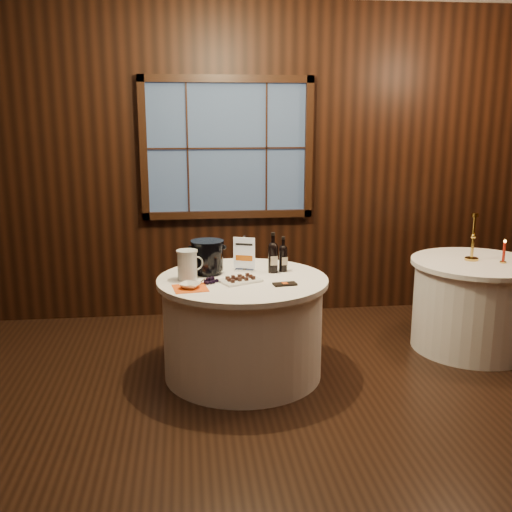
{
  "coord_description": "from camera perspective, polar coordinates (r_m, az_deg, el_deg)",
  "views": [
    {
      "loc": [
        -0.41,
        -3.3,
        1.96
      ],
      "look_at": [
        0.09,
        0.9,
        0.96
      ],
      "focal_mm": 42.0,
      "sensor_mm": 36.0,
      "label": 1
    }
  ],
  "objects": [
    {
      "name": "main_table",
      "position": [
        4.59,
        -1.27,
        -6.71
      ],
      "size": [
        1.28,
        1.28,
        0.77
      ],
      "color": "white",
      "rests_on": "ground"
    },
    {
      "name": "ground",
      "position": [
        3.86,
        0.27,
        -17.22
      ],
      "size": [
        6.0,
        6.0,
        0.0
      ],
      "primitive_type": "plane",
      "color": "black",
      "rests_on": "ground"
    },
    {
      "name": "side_table",
      "position": [
        5.42,
        20.01,
        -4.37
      ],
      "size": [
        1.08,
        1.08,
        0.77
      ],
      "color": "white",
      "rests_on": "ground"
    },
    {
      "name": "brass_candlestick",
      "position": [
        5.31,
        19.94,
        1.14
      ],
      "size": [
        0.11,
        0.11,
        0.4
      ],
      "color": "gold",
      "rests_on": "side_table"
    },
    {
      "name": "grape_bunch",
      "position": [
        4.32,
        -4.27,
        -2.4
      ],
      "size": [
        0.18,
        0.11,
        0.04
      ],
      "rotation": [
        0.0,
        0.0,
        0.41
      ],
      "color": "black",
      "rests_on": "main_table"
    },
    {
      "name": "orange_napkin",
      "position": [
        4.23,
        -6.28,
        -3.06
      ],
      "size": [
        0.27,
        0.27,
        0.0
      ],
      "primitive_type": "cube",
      "rotation": [
        0.0,
        0.0,
        0.15
      ],
      "color": "#E45213",
      "rests_on": "main_table"
    },
    {
      "name": "back_wall",
      "position": [
        5.81,
        -2.76,
        9.19
      ],
      "size": [
        6.0,
        0.1,
        3.0
      ],
      "color": "black",
      "rests_on": "ground"
    },
    {
      "name": "ice_bucket",
      "position": [
        4.57,
        -4.65,
        -0.03
      ],
      "size": [
        0.26,
        0.26,
        0.26
      ],
      "color": "black",
      "rests_on": "main_table"
    },
    {
      "name": "red_candle",
      "position": [
        5.32,
        22.53,
        0.2
      ],
      "size": [
        0.05,
        0.05,
        0.19
      ],
      "color": "gold",
      "rests_on": "side_table"
    },
    {
      "name": "sign_stand",
      "position": [
        4.65,
        -1.09,
        -0.3
      ],
      "size": [
        0.16,
        0.13,
        0.28
      ],
      "rotation": [
        0.0,
        0.0,
        -0.35
      ],
      "color": "silver",
      "rests_on": "main_table"
    },
    {
      "name": "cracker_bowl",
      "position": [
        4.23,
        -6.29,
        -2.81
      ],
      "size": [
        0.19,
        0.19,
        0.03
      ],
      "primitive_type": "imported",
      "rotation": [
        0.0,
        0.0,
        -0.41
      ],
      "color": "white",
      "rests_on": "orange_napkin"
    },
    {
      "name": "port_bottle_left",
      "position": [
        4.6,
        1.63,
        0.07
      ],
      "size": [
        0.07,
        0.08,
        0.31
      ],
      "rotation": [
        0.0,
        0.0,
        0.11
      ],
      "color": "black",
      "rests_on": "main_table"
    },
    {
      "name": "chocolate_box",
      "position": [
        4.29,
        2.77,
        -2.69
      ],
      "size": [
        0.18,
        0.11,
        0.01
      ],
      "primitive_type": "cube",
      "rotation": [
        0.0,
        0.0,
        0.14
      ],
      "color": "black",
      "rests_on": "main_table"
    },
    {
      "name": "chocolate_plate",
      "position": [
        4.37,
        -1.53,
        -2.25
      ],
      "size": [
        0.34,
        0.29,
        0.04
      ],
      "rotation": [
        0.0,
        0.0,
        0.43
      ],
      "color": "white",
      "rests_on": "main_table"
    },
    {
      "name": "port_bottle_right",
      "position": [
        4.64,
        2.6,
        -0.04
      ],
      "size": [
        0.07,
        0.07,
        0.27
      ],
      "rotation": [
        0.0,
        0.0,
        0.24
      ],
      "color": "black",
      "rests_on": "main_table"
    },
    {
      "name": "glass_pitcher",
      "position": [
        4.43,
        -6.54,
        -0.84
      ],
      "size": [
        0.21,
        0.16,
        0.22
      ],
      "rotation": [
        0.0,
        0.0,
        0.39
      ],
      "color": "silver",
      "rests_on": "main_table"
    }
  ]
}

